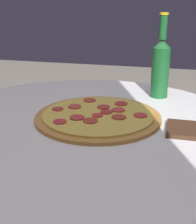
% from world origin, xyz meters
% --- Properties ---
extents(table, '(0.98, 0.98, 0.68)m').
position_xyz_m(table, '(0.00, 0.00, 0.50)').
color(table, white).
rests_on(table, ground_plane).
extents(pizza, '(0.37, 0.37, 0.02)m').
position_xyz_m(pizza, '(-0.03, -0.04, 0.69)').
color(pizza, '#B77F3D').
rests_on(pizza, table).
extents(beer_bottle, '(0.06, 0.06, 0.29)m').
position_xyz_m(beer_bottle, '(-0.19, -0.30, 0.79)').
color(beer_bottle, '#195628').
rests_on(beer_bottle, table).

